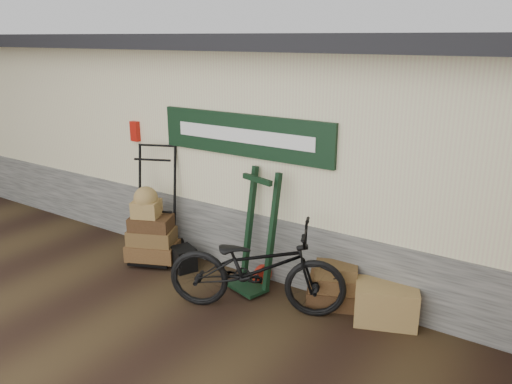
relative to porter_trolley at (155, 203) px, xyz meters
The scene contains 8 objects.
ground 1.99m from the porter_trolley, 21.68° to the right, with size 80.00×80.00×0.00m, color black.
station_building 2.76m from the porter_trolley, 51.27° to the left, with size 14.40×4.10×3.20m.
porter_trolley is the anchor object (origin of this frame).
green_barrow 1.75m from the porter_trolley, ahead, with size 0.57×0.48×1.58m, color black, non-canonical shape.
suitcase_stack 2.84m from the porter_trolley, ahead, with size 0.63×0.39×0.56m, color #362311, non-canonical shape.
wicker_hamper 3.50m from the porter_trolley, ahead, with size 0.70×0.46×0.46m, color brown.
black_trunk 0.92m from the porter_trolley, ahead, with size 0.33×0.28×0.33m, color black.
bicycle 2.11m from the porter_trolley, 11.79° to the right, with size 2.13×0.74×1.24m, color black.
Camera 1 is at (3.36, -4.21, 3.17)m, focal length 35.00 mm.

